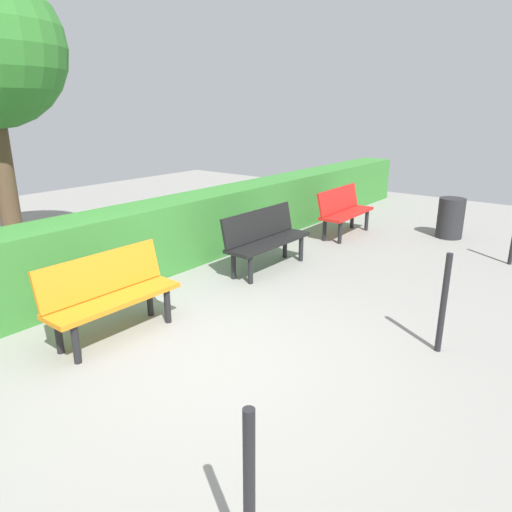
{
  "coord_description": "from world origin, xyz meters",
  "views": [
    {
      "loc": [
        2.82,
        2.9,
        2.3
      ],
      "look_at": [
        -1.46,
        -0.45,
        0.55
      ],
      "focal_mm": 33.05,
      "sensor_mm": 36.0,
      "label": 1
    }
  ],
  "objects_px": {
    "bench_red": "(344,209)",
    "bench_orange": "(110,292)",
    "bench_black": "(265,237)",
    "trash_bin": "(451,218)"
  },
  "relations": [
    {
      "from": "bench_red",
      "to": "bench_orange",
      "type": "bearing_deg",
      "value": -1.54
    },
    {
      "from": "bench_black",
      "to": "trash_bin",
      "type": "bearing_deg",
      "value": 155.15
    },
    {
      "from": "bench_red",
      "to": "trash_bin",
      "type": "xyz_separation_m",
      "value": [
        -1.02,
        1.61,
        -0.12
      ]
    },
    {
      "from": "bench_orange",
      "to": "trash_bin",
      "type": "xyz_separation_m",
      "value": [
        -6.07,
        1.59,
        -0.12
      ]
    },
    {
      "from": "bench_black",
      "to": "trash_bin",
      "type": "height_order",
      "value": "bench_black"
    },
    {
      "from": "bench_red",
      "to": "trash_bin",
      "type": "height_order",
      "value": "bench_red"
    },
    {
      "from": "bench_black",
      "to": "trash_bin",
      "type": "xyz_separation_m",
      "value": [
        -3.41,
        1.6,
        -0.12
      ]
    },
    {
      "from": "bench_black",
      "to": "trash_bin",
      "type": "relative_size",
      "value": 2.14
    },
    {
      "from": "trash_bin",
      "to": "bench_orange",
      "type": "bearing_deg",
      "value": -14.67
    },
    {
      "from": "bench_red",
      "to": "bench_orange",
      "type": "relative_size",
      "value": 1.02
    }
  ]
}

